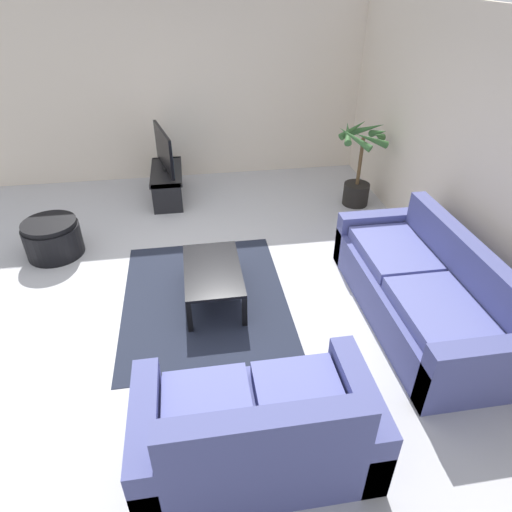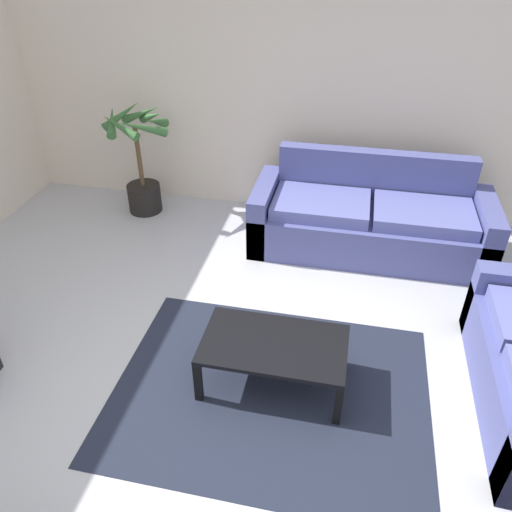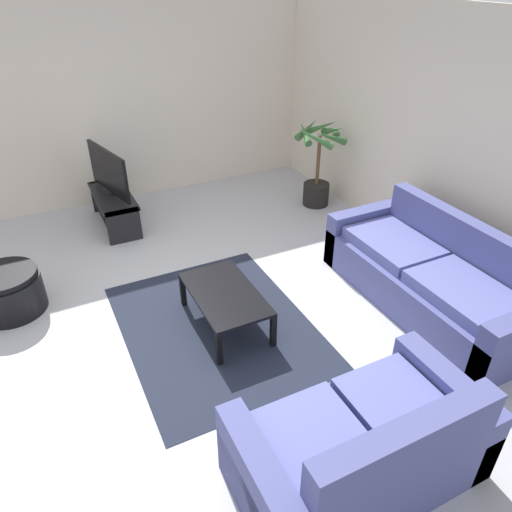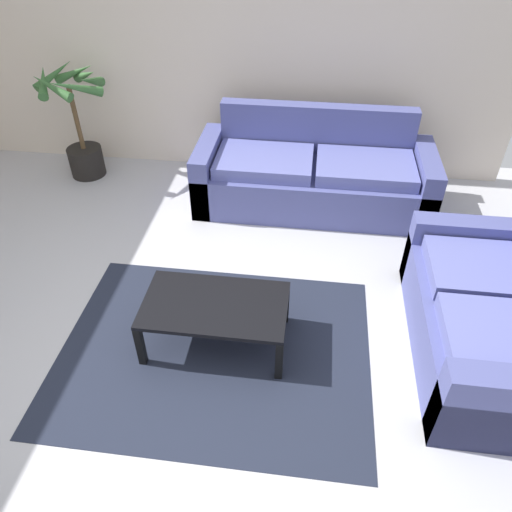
{
  "view_description": "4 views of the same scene",
  "coord_description": "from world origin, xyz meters",
  "px_view_note": "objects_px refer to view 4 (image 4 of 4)",
  "views": [
    {
      "loc": [
        4.15,
        0.18,
        2.98
      ],
      "look_at": [
        0.38,
        0.77,
        0.47
      ],
      "focal_mm": 31.29,
      "sensor_mm": 36.0,
      "label": 1
    },
    {
      "loc": [
        0.79,
        -2.15,
        2.78
      ],
      "look_at": [
        0.15,
        0.88,
        0.69
      ],
      "focal_mm": 35.01,
      "sensor_mm": 36.0,
      "label": 2
    },
    {
      "loc": [
        3.76,
        -1.02,
        3.02
      ],
      "look_at": [
        0.28,
        0.7,
        0.61
      ],
      "focal_mm": 33.49,
      "sensor_mm": 36.0,
      "label": 3
    },
    {
      "loc": [
        0.99,
        -2.01,
        2.73
      ],
      "look_at": [
        0.62,
        0.82,
        0.42
      ],
      "focal_mm": 34.12,
      "sensor_mm": 36.0,
      "label": 4
    }
  ],
  "objects_px": {
    "potted_palm": "(79,129)",
    "couch_main": "(313,176)",
    "couch_loveseat": "(491,321)",
    "coffee_table": "(215,308)"
  },
  "relations": [
    {
      "from": "couch_main",
      "to": "couch_loveseat",
      "type": "xyz_separation_m",
      "value": [
        1.28,
        -1.81,
        -0.0
      ]
    },
    {
      "from": "couch_main",
      "to": "potted_palm",
      "type": "distance_m",
      "value": 2.52
    },
    {
      "from": "potted_palm",
      "to": "couch_main",
      "type": "bearing_deg",
      "value": -6.04
    },
    {
      "from": "couch_main",
      "to": "coffee_table",
      "type": "distance_m",
      "value": 2.06
    },
    {
      "from": "coffee_table",
      "to": "potted_palm",
      "type": "bearing_deg",
      "value": 130.29
    },
    {
      "from": "coffee_table",
      "to": "potted_palm",
      "type": "xyz_separation_m",
      "value": [
        -1.89,
        2.23,
        0.21
      ]
    },
    {
      "from": "couch_loveseat",
      "to": "coffee_table",
      "type": "relative_size",
      "value": 1.64
    },
    {
      "from": "coffee_table",
      "to": "couch_main",
      "type": "bearing_deg",
      "value": 72.88
    },
    {
      "from": "couch_main",
      "to": "couch_loveseat",
      "type": "bearing_deg",
      "value": -54.77
    },
    {
      "from": "couch_loveseat",
      "to": "potted_palm",
      "type": "xyz_separation_m",
      "value": [
        -3.78,
        2.07,
        0.24
      ]
    }
  ]
}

